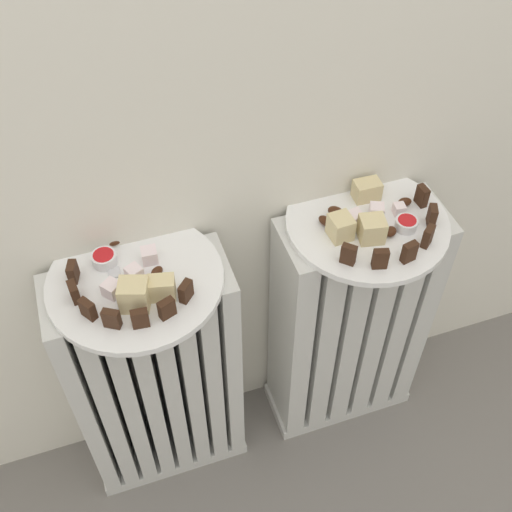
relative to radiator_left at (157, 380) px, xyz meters
name	(u,v)px	position (x,y,z in m)	size (l,w,h in m)	color
radiator_left	(157,380)	(0.00, 0.00, 0.00)	(0.32, 0.14, 0.59)	silver
radiator_right	(348,326)	(0.41, 0.00, 0.00)	(0.32, 0.14, 0.59)	silver
plate_left	(135,280)	(0.00, 0.00, 0.31)	(0.29, 0.29, 0.01)	white
plate_right	(367,223)	(0.41, 0.00, 0.31)	(0.29, 0.29, 0.01)	white
dark_cake_slice_left_0	(73,272)	(-0.09, 0.03, 0.33)	(0.03, 0.01, 0.03)	#382114
dark_cake_slice_left_1	(74,292)	(-0.10, -0.01, 0.33)	(0.03, 0.01, 0.03)	#382114
dark_cake_slice_left_2	(88,309)	(-0.08, -0.05, 0.33)	(0.03, 0.01, 0.03)	#382114
dark_cake_slice_left_3	(111,319)	(-0.05, -0.08, 0.33)	(0.03, 0.01, 0.03)	#382114
dark_cake_slice_left_4	(140,319)	(-0.01, -0.10, 0.33)	(0.03, 0.01, 0.03)	#382114
dark_cake_slice_left_5	(167,308)	(0.03, -0.09, 0.33)	(0.03, 0.01, 0.03)	#382114
dark_cake_slice_left_6	(186,291)	(0.07, -0.07, 0.33)	(0.03, 0.01, 0.03)	#382114
marble_cake_slice_left_0	(134,295)	(-0.01, -0.05, 0.34)	(0.04, 0.04, 0.05)	beige
marble_cake_slice_left_1	(162,288)	(0.04, -0.05, 0.33)	(0.04, 0.03, 0.04)	beige
turkish_delight_left_0	(149,255)	(0.03, 0.03, 0.33)	(0.03, 0.03, 0.03)	white
turkish_delight_left_1	(134,273)	(0.00, 0.00, 0.32)	(0.02, 0.02, 0.02)	white
turkish_delight_left_2	(112,289)	(-0.04, -0.02, 0.33)	(0.03, 0.03, 0.03)	white
medjool_date_left_0	(116,240)	(-0.01, 0.09, 0.32)	(0.03, 0.02, 0.01)	#3D1E0F
medjool_date_left_1	(157,272)	(0.04, -0.01, 0.32)	(0.02, 0.01, 0.02)	#3D1E0F
jam_bowl_left	(104,258)	(-0.04, 0.05, 0.32)	(0.04, 0.04, 0.02)	white
dark_cake_slice_right_0	(348,254)	(0.34, -0.08, 0.33)	(0.02, 0.01, 0.04)	#382114
dark_cake_slice_right_1	(380,259)	(0.38, -0.10, 0.33)	(0.02, 0.01, 0.04)	#382114
dark_cake_slice_right_2	(409,252)	(0.43, -0.11, 0.33)	(0.02, 0.01, 0.04)	#382114
dark_cake_slice_right_3	(428,236)	(0.48, -0.08, 0.33)	(0.02, 0.01, 0.04)	#382114
dark_cake_slice_right_4	(432,216)	(0.51, -0.04, 0.33)	(0.02, 0.01, 0.04)	#382114
dark_cake_slice_right_5	(422,196)	(0.52, 0.01, 0.33)	(0.02, 0.01, 0.04)	#382114
marble_cake_slice_right_0	(341,227)	(0.35, -0.02, 0.33)	(0.04, 0.04, 0.04)	beige
marble_cake_slice_right_1	(372,229)	(0.40, -0.04, 0.33)	(0.04, 0.04, 0.04)	beige
marble_cake_slice_right_2	(367,190)	(0.43, 0.05, 0.33)	(0.05, 0.03, 0.04)	beige
turkish_delight_right_0	(377,211)	(0.43, 0.01, 0.32)	(0.02, 0.02, 0.02)	white
turkish_delight_right_1	(355,218)	(0.39, 0.00, 0.33)	(0.03, 0.03, 0.03)	white
turkish_delight_right_2	(399,209)	(0.47, 0.00, 0.32)	(0.02, 0.02, 0.02)	white
medjool_date_right_0	(405,202)	(0.49, 0.01, 0.32)	(0.02, 0.01, 0.02)	#3D1E0F
medjool_date_right_1	(326,221)	(0.34, 0.01, 0.32)	(0.03, 0.02, 0.02)	#3D1E0F
medjool_date_right_2	(391,231)	(0.43, -0.04, 0.32)	(0.02, 0.02, 0.02)	#3D1E0F
medjool_date_right_3	(336,211)	(0.36, 0.03, 0.32)	(0.03, 0.02, 0.02)	#3D1E0F
jam_bowl_right	(406,224)	(0.47, -0.04, 0.32)	(0.04, 0.04, 0.02)	white
fork	(116,284)	(-0.03, 0.00, 0.31)	(0.02, 0.09, 0.00)	silver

